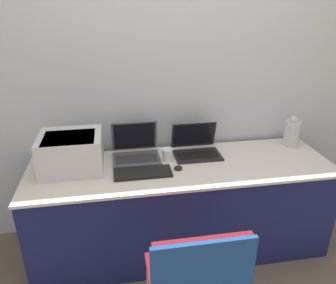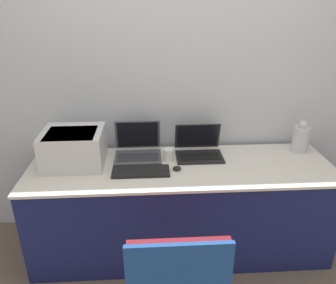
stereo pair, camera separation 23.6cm
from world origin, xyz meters
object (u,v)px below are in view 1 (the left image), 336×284
Objects in this scene: chair at (197,279)px; laptop_right at (196,148)px; metal_pitcher at (292,132)px; laptop_left at (136,151)px; printer at (71,151)px; mouse at (178,168)px; external_keyboard at (143,173)px; coffee_cup at (167,155)px.

laptop_right is at bearing 76.24° from chair.
laptop_left is at bearing -179.57° from metal_pitcher.
chair is at bearing -55.55° from printer.
laptop_right is 5.74× the size of mouse.
external_keyboard is at bearing -150.33° from laptop_right.
laptop_left reaches higher than coffee_cup.
metal_pitcher is at bearing 45.40° from chair.
mouse is (0.05, -0.15, -0.03)m from coffee_cup.
metal_pitcher is (1.29, 0.01, 0.06)m from laptop_left.
printer reaches higher than mouse.
laptop_right is 0.40× the size of chair.
printer is at bearing 124.45° from chair.
laptop_left is 0.28m from external_keyboard.
metal_pitcher is at bearing 3.78° from printer.
laptop_left is 1.30m from metal_pitcher.
metal_pitcher reaches higher than mouse.
external_keyboard is 0.85m from chair.
laptop_right is 0.82m from metal_pitcher.
printer is at bearing 160.97° from external_keyboard.
chair is at bearing -78.97° from laptop_left.
printer reaches higher than metal_pitcher.
printer is 1.76m from metal_pitcher.
printer is 1.07× the size of external_keyboard.
printer is at bearing -167.03° from laptop_left.
coffee_cup is at bearing 0.61° from printer.
printer is at bearing -179.39° from coffee_cup.
metal_pitcher is (1.76, 0.12, -0.03)m from printer.
printer reaches higher than laptop_right.
mouse is 0.86m from chair.
coffee_cup is (0.23, -0.10, -0.01)m from laptop_left.
laptop_right is at bearing 29.67° from external_keyboard.
mouse is 0.24× the size of metal_pitcher.
laptop_right is 0.26m from coffee_cup.
mouse is 0.07× the size of chair.
laptop_left is 0.25m from coffee_cup.
chair is at bearing -103.76° from laptop_right.
laptop_left is 0.38m from mouse.
external_keyboard is 1.57× the size of metal_pitcher.
metal_pitcher is at bearing 0.43° from laptop_left.
laptop_right is at bearing 18.20° from coffee_cup.
metal_pitcher reaches higher than chair.
laptop_left is 0.40× the size of chair.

